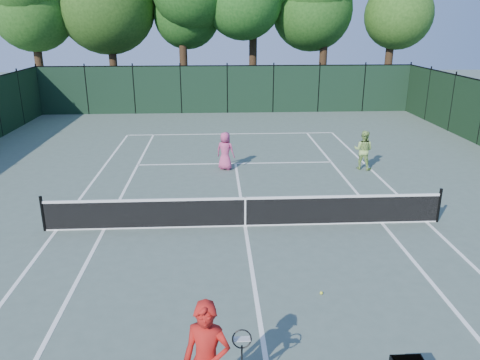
{
  "coord_description": "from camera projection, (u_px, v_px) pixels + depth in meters",
  "views": [
    {
      "loc": [
        -0.84,
        -12.6,
        5.75
      ],
      "look_at": [
        -0.1,
        1.0,
        1.1
      ],
      "focal_mm": 35.0,
      "sensor_mm": 36.0,
      "label": 1
    }
  ],
  "objects": [
    {
      "name": "player_pink",
      "position": [
        225.0,
        151.0,
        18.86
      ],
      "size": [
        0.89,
        0.76,
        1.54
      ],
      "rotation": [
        0.0,
        0.0,
        2.72
      ],
      "color": "#C54579",
      "rests_on": "ground"
    },
    {
      "name": "sideline_doubles_left",
      "position": [
        56.0,
        230.0,
        13.53
      ],
      "size": [
        0.1,
        23.77,
        0.01
      ],
      "primitive_type": "cube",
      "color": "white",
      "rests_on": "ground"
    },
    {
      "name": "sideline_singles_left",
      "position": [
        104.0,
        229.0,
        13.6
      ],
      "size": [
        0.1,
        23.77,
        0.01
      ],
      "primitive_type": "cube",
      "color": "white",
      "rests_on": "ground"
    },
    {
      "name": "sideline_doubles_right",
      "position": [
        426.0,
        222.0,
        14.09
      ],
      "size": [
        0.1,
        23.77,
        0.01
      ],
      "primitive_type": "cube",
      "color": "white",
      "rests_on": "ground"
    },
    {
      "name": "ground",
      "position": [
        245.0,
        226.0,
        13.81
      ],
      "size": [
        90.0,
        90.0,
        0.0
      ],
      "primitive_type": "plane",
      "color": "#4C5D52",
      "rests_on": "ground"
    },
    {
      "name": "baseline_far",
      "position": [
        231.0,
        134.0,
        25.04
      ],
      "size": [
        10.97,
        0.1,
        0.01
      ],
      "primitive_type": "cube",
      "color": "white",
      "rests_on": "ground"
    },
    {
      "name": "sideline_singles_right",
      "position": [
        382.0,
        223.0,
        14.02
      ],
      "size": [
        0.1,
        23.77,
        0.01
      ],
      "primitive_type": "cube",
      "color": "white",
      "rests_on": "ground"
    },
    {
      "name": "fence_far",
      "position": [
        227.0,
        90.0,
        30.34
      ],
      "size": [
        24.0,
        0.05,
        3.0
      ],
      "primitive_type": "cube",
      "color": "black",
      "rests_on": "ground"
    },
    {
      "name": "service_line_far",
      "position": [
        235.0,
        163.0,
        19.86
      ],
      "size": [
        8.23,
        0.1,
        0.01
      ],
      "primitive_type": "cube",
      "color": "white",
      "rests_on": "ground"
    },
    {
      "name": "tennis_net",
      "position": [
        245.0,
        211.0,
        13.66
      ],
      "size": [
        11.69,
        0.09,
        1.06
      ],
      "color": "black",
      "rests_on": "ground"
    },
    {
      "name": "loose_ball_midcourt",
      "position": [
        321.0,
        293.0,
        10.36
      ],
      "size": [
        0.07,
        0.07,
        0.07
      ],
      "primitive_type": "sphere",
      "color": "yellow",
      "rests_on": "ground"
    },
    {
      "name": "center_service_line",
      "position": [
        245.0,
        226.0,
        13.81
      ],
      "size": [
        0.1,
        12.8,
        0.01
      ],
      "primitive_type": "cube",
      "color": "white",
      "rests_on": "ground"
    },
    {
      "name": "player_green",
      "position": [
        363.0,
        150.0,
        18.89
      ],
      "size": [
        0.97,
        0.91,
        1.59
      ],
      "rotation": [
        0.0,
        0.0,
        2.62
      ],
      "color": "#97C261",
      "rests_on": "ground"
    }
  ]
}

